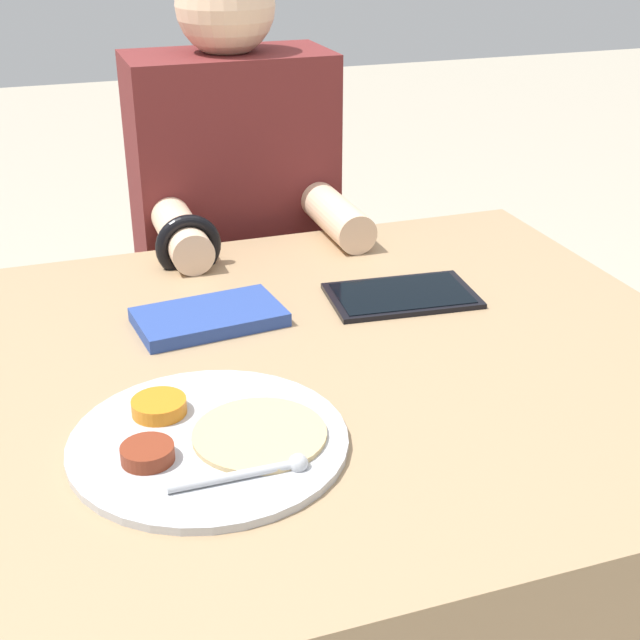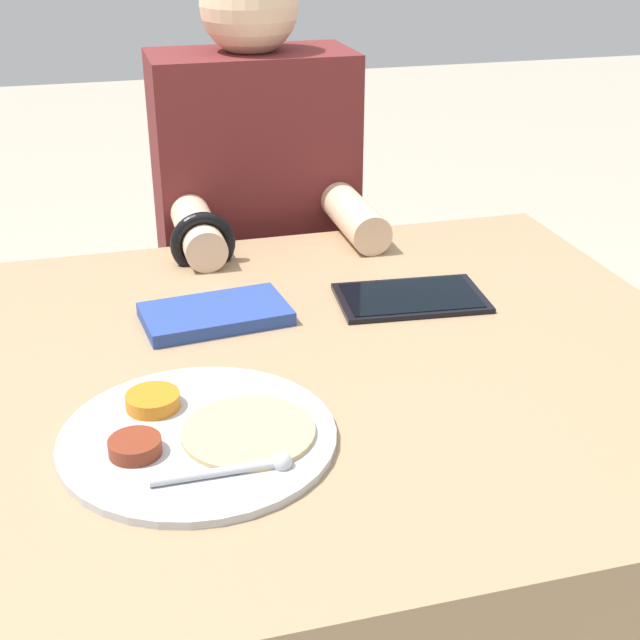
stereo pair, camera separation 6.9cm
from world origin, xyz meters
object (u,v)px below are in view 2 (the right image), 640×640
object	(u,v)px
tablet_device	(411,298)
person_diner	(259,286)
red_notebook	(216,315)
thali_tray	(199,435)

from	to	relation	value
tablet_device	person_diner	world-z (taller)	person_diner
red_notebook	person_diner	xyz separation A→B (m)	(0.16, 0.48, -0.18)
thali_tray	red_notebook	bearing A→B (deg)	77.32
thali_tray	tablet_device	bearing A→B (deg)	39.12
thali_tray	red_notebook	distance (m)	0.32
thali_tray	person_diner	distance (m)	0.84
thali_tray	tablet_device	world-z (taller)	thali_tray
red_notebook	thali_tray	bearing A→B (deg)	-102.68
red_notebook	tablet_device	xyz separation A→B (m)	(0.30, -0.01, -0.00)
thali_tray	tablet_device	distance (m)	0.47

